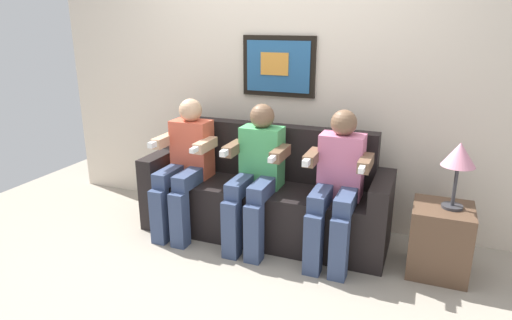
% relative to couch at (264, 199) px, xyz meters
% --- Properties ---
extents(ground_plane, '(5.74, 5.74, 0.00)m').
position_rel_couch_xyz_m(ground_plane, '(0.00, -0.33, -0.31)').
color(ground_plane, '#9E9384').
extents(back_wall_assembly, '(4.41, 0.10, 2.60)m').
position_rel_couch_xyz_m(back_wall_assembly, '(-0.00, 0.44, 0.99)').
color(back_wall_assembly, beige).
rests_on(back_wall_assembly, ground_plane).
extents(couch, '(2.01, 0.58, 0.90)m').
position_rel_couch_xyz_m(couch, '(0.00, 0.00, 0.00)').
color(couch, black).
rests_on(couch, ground_plane).
extents(person_on_left, '(0.46, 0.56, 1.11)m').
position_rel_couch_xyz_m(person_on_left, '(-0.63, -0.17, 0.29)').
color(person_on_left, '#D8593F').
rests_on(person_on_left, ground_plane).
extents(person_in_middle, '(0.46, 0.56, 1.11)m').
position_rel_couch_xyz_m(person_in_middle, '(-0.00, -0.17, 0.29)').
color(person_in_middle, '#4CB266').
rests_on(person_in_middle, ground_plane).
extents(person_on_right, '(0.46, 0.56, 1.11)m').
position_rel_couch_xyz_m(person_on_right, '(0.63, -0.17, 0.29)').
color(person_on_right, pink).
rests_on(person_on_right, ground_plane).
extents(side_table_right, '(0.40, 0.40, 0.50)m').
position_rel_couch_xyz_m(side_table_right, '(1.36, -0.11, -0.06)').
color(side_table_right, brown).
rests_on(side_table_right, ground_plane).
extents(table_lamp, '(0.22, 0.22, 0.46)m').
position_rel_couch_xyz_m(table_lamp, '(1.41, -0.10, 0.55)').
color(table_lamp, '#333338').
rests_on(table_lamp, side_table_right).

